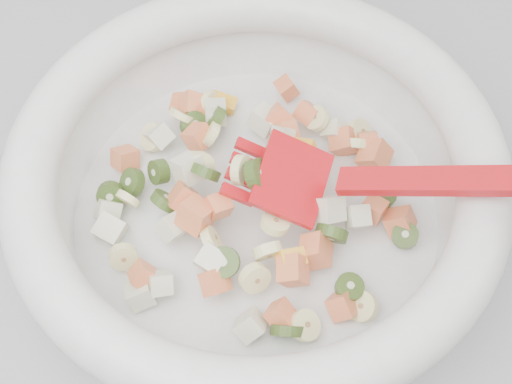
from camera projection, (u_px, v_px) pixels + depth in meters
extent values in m
cube|color=gray|center=(324.00, 332.00, 1.06)|extent=(2.00, 0.60, 0.90)
cylinder|color=white|center=(256.00, 216.00, 0.64)|extent=(0.33, 0.33, 0.02)
torus|color=white|center=(256.00, 166.00, 0.57)|extent=(0.41, 0.41, 0.05)
cylinder|color=#E8E89B|center=(360.00, 132.00, 0.66)|extent=(0.03, 0.03, 0.03)
cylinder|color=#E8E89B|center=(275.00, 224.00, 0.58)|extent=(0.03, 0.03, 0.02)
cylinder|color=#E8E89B|center=(268.00, 251.00, 0.57)|extent=(0.03, 0.02, 0.03)
cylinder|color=#E8E89B|center=(241.00, 170.00, 0.59)|extent=(0.03, 0.03, 0.04)
cylinder|color=#E8E89B|center=(201.00, 166.00, 0.61)|extent=(0.04, 0.03, 0.03)
cylinder|color=#E8E89B|center=(182.00, 116.00, 0.66)|extent=(0.03, 0.03, 0.03)
cylinder|color=#E8E89B|center=(363.00, 307.00, 0.57)|extent=(0.03, 0.03, 0.03)
cylinder|color=#E8E89B|center=(190.00, 164.00, 0.62)|extent=(0.04, 0.04, 0.02)
cylinder|color=#E8E89B|center=(255.00, 278.00, 0.57)|extent=(0.03, 0.03, 0.03)
cylinder|color=#E8E89B|center=(305.00, 325.00, 0.56)|extent=(0.03, 0.04, 0.02)
cylinder|color=#E8E89B|center=(128.00, 199.00, 0.61)|extent=(0.03, 0.03, 0.03)
cylinder|color=#E8E89B|center=(123.00, 257.00, 0.59)|extent=(0.03, 0.02, 0.03)
cylinder|color=#E8E89B|center=(152.00, 137.00, 0.65)|extent=(0.02, 0.03, 0.03)
cylinder|color=#E8E89B|center=(356.00, 145.00, 0.65)|extent=(0.04, 0.03, 0.03)
cylinder|color=#E8E89B|center=(212.00, 240.00, 0.58)|extent=(0.02, 0.03, 0.03)
cylinder|color=#E8E89B|center=(210.00, 104.00, 0.68)|extent=(0.03, 0.03, 0.04)
cylinder|color=#E8E89B|center=(317.00, 118.00, 0.66)|extent=(0.03, 0.03, 0.03)
cylinder|color=#E8E89B|center=(210.00, 134.00, 0.65)|extent=(0.02, 0.03, 0.03)
cube|color=#EE874B|center=(192.00, 106.00, 0.67)|extent=(0.03, 0.03, 0.03)
cube|color=#EE874B|center=(316.00, 251.00, 0.58)|extent=(0.03, 0.03, 0.03)
cube|color=#EE874B|center=(281.00, 315.00, 0.56)|extent=(0.03, 0.03, 0.03)
cube|color=#EE874B|center=(184.00, 107.00, 0.68)|extent=(0.03, 0.03, 0.03)
cube|color=#EE874B|center=(293.00, 271.00, 0.57)|extent=(0.03, 0.03, 0.03)
cube|color=#EE874B|center=(307.00, 113.00, 0.66)|extent=(0.03, 0.03, 0.02)
cube|color=#EE874B|center=(196.00, 215.00, 0.58)|extent=(0.04, 0.04, 0.03)
cube|color=#EE874B|center=(198.00, 137.00, 0.65)|extent=(0.03, 0.03, 0.03)
cube|color=#EE874B|center=(343.00, 306.00, 0.57)|extent=(0.03, 0.03, 0.03)
cube|color=#EE874B|center=(368.00, 143.00, 0.65)|extent=(0.02, 0.03, 0.03)
cube|color=#EE874B|center=(286.00, 132.00, 0.64)|extent=(0.03, 0.03, 0.03)
cube|color=#EE874B|center=(400.00, 222.00, 0.60)|extent=(0.03, 0.03, 0.03)
cube|color=#EE874B|center=(278.00, 117.00, 0.65)|extent=(0.03, 0.03, 0.03)
cube|color=#EE874B|center=(144.00, 276.00, 0.57)|extent=(0.03, 0.03, 0.03)
cube|color=#EE874B|center=(374.00, 209.00, 0.60)|extent=(0.03, 0.03, 0.02)
cube|color=#EE874B|center=(218.00, 206.00, 0.59)|extent=(0.03, 0.02, 0.02)
cube|color=#EE874B|center=(125.00, 158.00, 0.64)|extent=(0.03, 0.03, 0.03)
cube|color=#EE874B|center=(287.00, 88.00, 0.68)|extent=(0.03, 0.02, 0.02)
cube|color=#EE874B|center=(345.00, 141.00, 0.65)|extent=(0.03, 0.03, 0.04)
cube|color=#EE874B|center=(374.00, 156.00, 0.64)|extent=(0.04, 0.04, 0.03)
cube|color=#EE874B|center=(184.00, 199.00, 0.60)|extent=(0.03, 0.04, 0.04)
cube|color=#EE874B|center=(215.00, 282.00, 0.57)|extent=(0.03, 0.03, 0.03)
cylinder|color=#5B892D|center=(331.00, 234.00, 0.59)|extent=(0.03, 0.03, 0.03)
cylinder|color=#5B892D|center=(258.00, 175.00, 0.58)|extent=(0.03, 0.04, 0.04)
cylinder|color=#5B892D|center=(206.00, 172.00, 0.60)|extent=(0.03, 0.03, 0.03)
cylinder|color=#5B892D|center=(287.00, 331.00, 0.56)|extent=(0.04, 0.02, 0.04)
cylinder|color=#5B892D|center=(224.00, 262.00, 0.57)|extent=(0.04, 0.04, 0.02)
cylinder|color=#5B892D|center=(110.00, 195.00, 0.62)|extent=(0.03, 0.02, 0.03)
cylinder|color=#5B892D|center=(216.00, 119.00, 0.65)|extent=(0.03, 0.03, 0.03)
cylinder|color=#5B892D|center=(132.00, 183.00, 0.62)|extent=(0.02, 0.03, 0.03)
cylinder|color=#5B892D|center=(194.00, 125.00, 0.66)|extent=(0.03, 0.04, 0.02)
cylinder|color=#5B892D|center=(159.00, 172.00, 0.62)|extent=(0.03, 0.03, 0.03)
cylinder|color=#5B892D|center=(350.00, 287.00, 0.57)|extent=(0.03, 0.03, 0.01)
cylinder|color=#5B892D|center=(165.00, 201.00, 0.61)|extent=(0.03, 0.03, 0.03)
cylinder|color=#5B892D|center=(382.00, 197.00, 0.62)|extent=(0.03, 0.03, 0.02)
cylinder|color=#5B892D|center=(405.00, 236.00, 0.60)|extent=(0.03, 0.03, 0.02)
cube|color=white|center=(264.00, 120.00, 0.66)|extent=(0.04, 0.03, 0.03)
cube|color=white|center=(250.00, 325.00, 0.56)|extent=(0.03, 0.03, 0.03)
cube|color=white|center=(358.00, 217.00, 0.59)|extent=(0.02, 0.02, 0.02)
cube|color=white|center=(108.00, 210.00, 0.62)|extent=(0.03, 0.03, 0.03)
cube|color=white|center=(328.00, 209.00, 0.59)|extent=(0.03, 0.03, 0.04)
cube|color=white|center=(110.00, 230.00, 0.61)|extent=(0.03, 0.04, 0.03)
cube|color=white|center=(173.00, 227.00, 0.59)|extent=(0.03, 0.03, 0.03)
cube|color=white|center=(282.00, 135.00, 0.63)|extent=(0.02, 0.02, 0.03)
cube|color=white|center=(159.00, 283.00, 0.57)|extent=(0.02, 0.03, 0.03)
cube|color=white|center=(216.00, 112.00, 0.66)|extent=(0.02, 0.03, 0.03)
cube|color=white|center=(210.00, 260.00, 0.57)|extent=(0.03, 0.03, 0.03)
cube|color=white|center=(188.00, 169.00, 0.61)|extent=(0.03, 0.04, 0.03)
cube|color=white|center=(336.00, 131.00, 0.66)|extent=(0.03, 0.02, 0.03)
cube|color=white|center=(159.00, 136.00, 0.65)|extent=(0.03, 0.03, 0.03)
cube|color=white|center=(140.00, 294.00, 0.57)|extent=(0.03, 0.03, 0.03)
cube|color=orange|center=(223.00, 103.00, 0.68)|extent=(0.03, 0.03, 0.02)
cube|color=orange|center=(291.00, 258.00, 0.57)|extent=(0.03, 0.02, 0.02)
cube|color=orange|center=(300.00, 148.00, 0.62)|extent=(0.03, 0.03, 0.02)
cube|color=#B81015|center=(292.00, 179.00, 0.59)|extent=(0.08, 0.08, 0.04)
cube|color=#B81015|center=(252.00, 149.00, 0.61)|extent=(0.03, 0.02, 0.02)
cube|color=#B81015|center=(247.00, 164.00, 0.60)|extent=(0.03, 0.02, 0.02)
cube|color=#B81015|center=(242.00, 179.00, 0.59)|extent=(0.03, 0.02, 0.02)
cube|color=#B81015|center=(238.00, 194.00, 0.58)|extent=(0.03, 0.02, 0.02)
cube|color=#B81015|center=(474.00, 181.00, 0.53)|extent=(0.19, 0.10, 0.08)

